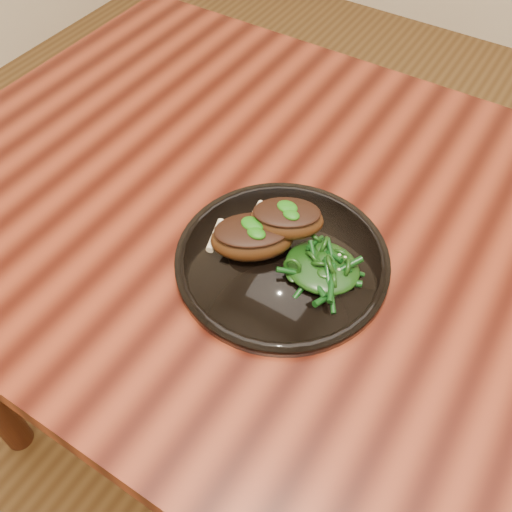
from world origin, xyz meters
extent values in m
plane|color=#523517|center=(0.00, 0.00, 0.00)|extent=(4.00, 4.00, 0.00)
cube|color=black|center=(0.00, 0.00, 0.73)|extent=(1.60, 0.80, 0.04)
cylinder|color=#3D1A0D|center=(-0.74, 0.34, 0.35)|extent=(0.06, 0.06, 0.71)
cylinder|color=black|center=(-0.20, -0.08, 0.76)|extent=(0.27, 0.27, 0.02)
torus|color=black|center=(-0.20, -0.08, 0.76)|extent=(0.27, 0.27, 0.01)
cylinder|color=black|center=(-0.20, -0.08, 0.76)|extent=(0.18, 0.18, 0.00)
ellipsoid|color=#3C1F0B|center=(-0.24, -0.09, 0.79)|extent=(0.12, 0.12, 0.04)
ellipsoid|color=black|center=(-0.24, -0.09, 0.80)|extent=(0.11, 0.10, 0.01)
cylinder|color=beige|center=(-0.29, -0.11, 0.78)|extent=(0.02, 0.05, 0.01)
ellipsoid|color=#0B4407|center=(-0.24, -0.09, 0.81)|extent=(0.03, 0.02, 0.01)
ellipsoid|color=#3C1F0B|center=(-0.21, -0.06, 0.80)|extent=(0.11, 0.10, 0.04)
ellipsoid|color=black|center=(-0.21, -0.06, 0.82)|extent=(0.10, 0.09, 0.01)
cylinder|color=beige|center=(-0.26, -0.06, 0.79)|extent=(0.02, 0.05, 0.01)
ellipsoid|color=#0B4407|center=(-0.21, -0.06, 0.82)|extent=(0.03, 0.02, 0.01)
ellipsoid|color=#0B4407|center=(-0.24, -0.03, 0.77)|extent=(0.08, 0.05, 0.01)
ellipsoid|color=black|center=(-0.15, -0.08, 0.78)|extent=(0.09, 0.08, 0.02)
camera|label=1|loc=(0.01, -0.48, 1.32)|focal=40.00mm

